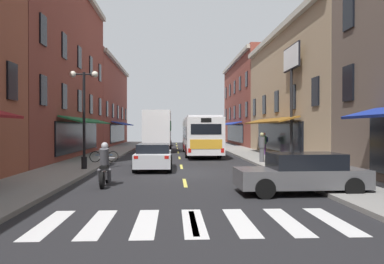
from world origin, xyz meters
The scene contains 16 objects.
ground_plane centered at (0.00, 0.00, -0.05)m, with size 34.80×80.00×0.10m, color black.
lane_centre_dashes centered at (0.00, -0.25, 0.00)m, with size 0.14×73.90×0.01m.
crosswalk_near centered at (0.00, -10.00, 0.00)m, with size 7.10×2.80×0.01m.
sidewalk_left centered at (-5.90, 0.00, 0.07)m, with size 3.00×80.00×0.14m, color gray.
sidewalk_right centered at (5.90, 0.00, 0.07)m, with size 3.00×80.00×0.14m, color gray.
billboard_sign centered at (7.05, 5.33, 5.77)m, with size 0.40×3.15×7.29m.
transit_bus centered at (1.74, 12.62, 1.62)m, with size 2.67×11.72×3.08m.
box_truck centered at (-1.89, 17.56, 1.95)m, with size 2.54×7.08×3.76m.
sedan_near centered at (3.82, -6.26, 0.69)m, with size 4.30×2.00×1.36m.
sedan_mid centered at (-1.49, 1.59, 0.70)m, with size 1.93×4.70×1.37m.
sedan_far centered at (-1.68, 29.23, 0.70)m, with size 1.99×4.73×1.38m.
motorcycle_rider centered at (-3.06, -4.19, 0.71)m, with size 0.62×2.07×1.66m.
bicycle_near centered at (-4.62, 4.57, 0.50)m, with size 1.71×0.48×0.91m.
pedestrian_near centered at (6.60, 10.74, 1.04)m, with size 0.52×0.46×1.70m.
pedestrian_mid centered at (4.91, 4.26, 1.06)m, with size 0.36×0.36×1.78m.
street_lamp_twin centered at (-4.95, 0.79, 2.88)m, with size 1.42×0.32×4.93m.
Camera 1 is at (-0.48, -18.98, 2.20)m, focal length 36.29 mm.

